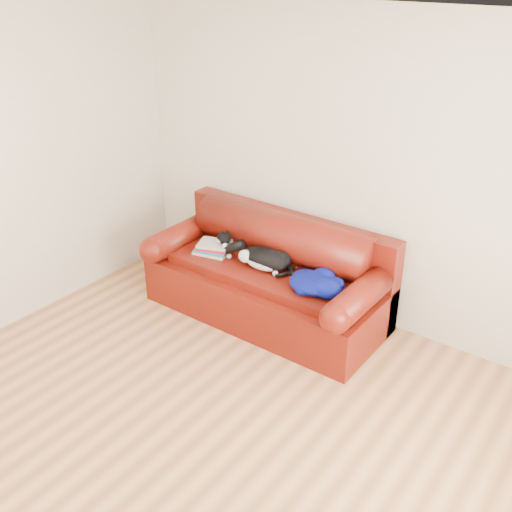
{
  "coord_description": "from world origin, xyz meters",
  "views": [
    {
      "loc": [
        2.09,
        -2.21,
        2.92
      ],
      "look_at": [
        -0.54,
        1.35,
        0.65
      ],
      "focal_mm": 42.0,
      "sensor_mm": 36.0,
      "label": 1
    }
  ],
  "objects_px": {
    "sofa_base": "(266,291)",
    "cat": "(264,259)",
    "blanket": "(316,282)",
    "book_stack": "(214,248)"
  },
  "relations": [
    {
      "from": "sofa_base",
      "to": "cat",
      "type": "relative_size",
      "value": 3.3
    },
    {
      "from": "blanket",
      "to": "sofa_base",
      "type": "bearing_deg",
      "value": 169.54
    },
    {
      "from": "book_stack",
      "to": "cat",
      "type": "distance_m",
      "value": 0.54
    },
    {
      "from": "sofa_base",
      "to": "book_stack",
      "type": "relative_size",
      "value": 6.1
    },
    {
      "from": "book_stack",
      "to": "blanket",
      "type": "distance_m",
      "value": 1.07
    },
    {
      "from": "book_stack",
      "to": "blanket",
      "type": "relative_size",
      "value": 0.67
    },
    {
      "from": "book_stack",
      "to": "cat",
      "type": "height_order",
      "value": "cat"
    },
    {
      "from": "sofa_base",
      "to": "book_stack",
      "type": "distance_m",
      "value": 0.61
    },
    {
      "from": "cat",
      "to": "book_stack",
      "type": "bearing_deg",
      "value": 166.36
    },
    {
      "from": "sofa_base",
      "to": "blanket",
      "type": "bearing_deg",
      "value": -10.46
    }
  ]
}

